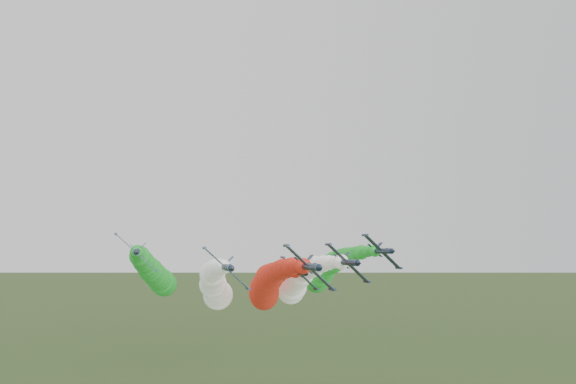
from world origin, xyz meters
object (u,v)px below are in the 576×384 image
at_px(jet_inner_right, 297,282).
at_px(jet_outer_left, 155,274).
at_px(jet_inner_left, 215,286).
at_px(jet_outer_right, 325,272).
at_px(jet_lead, 266,287).
at_px(jet_trail, 268,287).

relative_size(jet_inner_right, jet_outer_left, 1.00).
xyz_separation_m(jet_inner_left, jet_outer_right, (28.20, 11.12, 2.29)).
relative_size(jet_lead, jet_trail, 1.00).
height_order(jet_inner_right, jet_outer_right, jet_outer_right).
bearing_deg(jet_lead, jet_outer_left, 140.41).
distance_m(jet_inner_right, jet_trail, 16.23).
bearing_deg(jet_lead, jet_inner_left, 144.00).
height_order(jet_outer_left, jet_trail, jet_outer_left).
height_order(jet_lead, jet_inner_right, jet_inner_right).
bearing_deg(jet_lead, jet_trail, 76.98).
bearing_deg(jet_inner_left, jet_outer_left, 137.83).
xyz_separation_m(jet_lead, jet_inner_left, (-9.65, 7.01, -0.08)).
height_order(jet_inner_left, jet_trail, jet_inner_left).
distance_m(jet_lead, jet_inner_left, 11.93).
xyz_separation_m(jet_outer_left, jet_outer_right, (40.51, -0.03, 0.09)).
height_order(jet_outer_right, jet_trail, jet_outer_right).
xyz_separation_m(jet_inner_right, jet_trail, (-3.14, 15.78, -2.11)).
bearing_deg(jet_inner_left, jet_inner_right, 8.04).
xyz_separation_m(jet_lead, jet_outer_right, (18.55, 18.13, 2.22)).
distance_m(jet_outer_right, jet_trail, 15.13).
distance_m(jet_lead, jet_outer_left, 28.58).
height_order(jet_lead, jet_inner_left, jet_lead).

